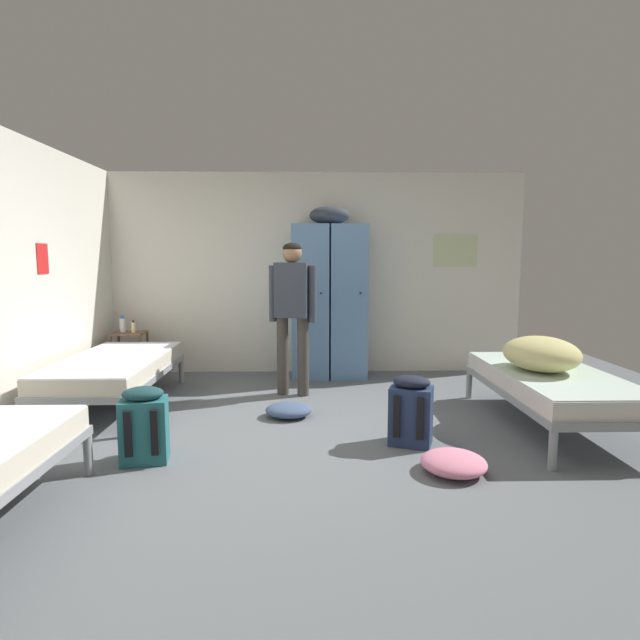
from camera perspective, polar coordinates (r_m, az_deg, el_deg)
The scene contains 14 objects.
ground_plane at distance 4.19m, azimuth 0.09°, elevation -13.44°, with size 8.23×8.23×0.00m, color slate.
room_backdrop at distance 5.37m, azimuth -14.08°, elevation 4.55°, with size 5.23×5.21×2.51m.
locker_bank at distance 6.24m, azimuth 1.03°, elevation 2.44°, with size 0.90×0.55×2.07m.
shelf_unit at distance 6.62m, azimuth -20.37°, elevation -3.19°, with size 0.38×0.30×0.57m.
bed_left_rear at distance 5.46m, azimuth -21.81°, elevation -4.95°, with size 0.90×1.90×0.49m.
bed_right at distance 4.88m, azimuth 24.34°, elevation -6.45°, with size 0.90×1.90×0.49m.
bedding_heap at distance 4.83m, azimuth 23.36°, elevation -3.45°, with size 0.61×0.75×0.29m.
person_traveler at distance 5.39m, azimuth -3.07°, elevation 1.76°, with size 0.50×0.28×1.61m.
water_bottle at distance 6.62m, azimuth -21.08°, elevation -0.49°, with size 0.07×0.07×0.20m.
lotion_bottle at distance 6.51m, azimuth -20.01°, elevation -0.75°, with size 0.05×0.05×0.15m.
backpack_navy at distance 4.15m, azimuth 10.09°, elevation -9.98°, with size 0.38×0.40×0.55m.
backpack_teal at distance 3.96m, azimuth -18.91°, elevation -11.06°, with size 0.35×0.37×0.55m.
clothes_pile_pink at distance 3.74m, azimuth 14.62°, elevation -15.09°, with size 0.45×0.46×0.14m.
clothes_pile_denim at distance 4.81m, azimuth -3.50°, elevation -9.94°, with size 0.43×0.37×0.13m.
Camera 1 is at (-0.10, -3.93, 1.46)m, focal length 28.82 mm.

